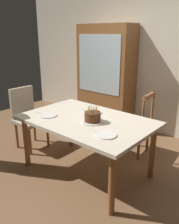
{
  "coord_description": "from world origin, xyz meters",
  "views": [
    {
      "loc": [
        1.8,
        -2.03,
        1.74
      ],
      "look_at": [
        0.05,
        0.0,
        0.84
      ],
      "focal_mm": 37.57,
      "sensor_mm": 36.0,
      "label": 1
    }
  ],
  "objects_px": {
    "plate_near_guest": "(106,135)",
    "chair_upholstered": "(27,115)",
    "plate_near_celebrant": "(48,115)",
    "chair_spindle_back": "(136,125)",
    "birthday_cake": "(93,117)",
    "plate_far_side": "(94,112)",
    "china_cabinet": "(106,76)",
    "dining_table": "(86,125)"
  },
  "relations": [
    {
      "from": "plate_near_guest",
      "to": "chair_spindle_back",
      "type": "relative_size",
      "value": 0.23
    },
    {
      "from": "plate_near_celebrant",
      "to": "chair_upholstered",
      "type": "bearing_deg",
      "value": 165.91
    },
    {
      "from": "chair_upholstered",
      "to": "china_cabinet",
      "type": "height_order",
      "value": "china_cabinet"
    },
    {
      "from": "chair_upholstered",
      "to": "china_cabinet",
      "type": "relative_size",
      "value": 0.5
    },
    {
      "from": "plate_near_guest",
      "to": "china_cabinet",
      "type": "bearing_deg",
      "value": 127.32
    },
    {
      "from": "plate_far_side",
      "to": "plate_near_guest",
      "type": "relative_size",
      "value": 1.0
    },
    {
      "from": "china_cabinet",
      "to": "plate_far_side",
      "type": "bearing_deg",
      "value": -58.64
    },
    {
      "from": "birthday_cake",
      "to": "china_cabinet",
      "type": "relative_size",
      "value": 0.15
    },
    {
      "from": "plate_near_celebrant",
      "to": "plate_near_guest",
      "type": "xyz_separation_m",
      "value": [
        0.93,
        0.0,
        0.0
      ]
    },
    {
      "from": "plate_far_side",
      "to": "china_cabinet",
      "type": "xyz_separation_m",
      "value": [
        -0.8,
        1.32,
        0.21
      ]
    },
    {
      "from": "china_cabinet",
      "to": "chair_upholstered",
      "type": "bearing_deg",
      "value": -100.87
    },
    {
      "from": "birthday_cake",
      "to": "chair_spindle_back",
      "type": "bearing_deg",
      "value": 84.08
    },
    {
      "from": "birthday_cake",
      "to": "chair_upholstered",
      "type": "height_order",
      "value": "chair_upholstered"
    },
    {
      "from": "plate_far_side",
      "to": "chair_spindle_back",
      "type": "xyz_separation_m",
      "value": [
        0.3,
        0.61,
        -0.28
      ]
    },
    {
      "from": "chair_upholstered",
      "to": "plate_near_guest",
      "type": "bearing_deg",
      "value": -6.42
    },
    {
      "from": "plate_near_guest",
      "to": "chair_upholstered",
      "type": "bearing_deg",
      "value": 173.58
    },
    {
      "from": "plate_near_celebrant",
      "to": "plate_near_guest",
      "type": "distance_m",
      "value": 0.93
    },
    {
      "from": "chair_spindle_back",
      "to": "china_cabinet",
      "type": "height_order",
      "value": "china_cabinet"
    },
    {
      "from": "birthday_cake",
      "to": "plate_near_guest",
      "type": "bearing_deg",
      "value": -29.84
    },
    {
      "from": "birthday_cake",
      "to": "plate_near_guest",
      "type": "xyz_separation_m",
      "value": [
        0.36,
        -0.21,
        -0.05
      ]
    },
    {
      "from": "plate_far_side",
      "to": "china_cabinet",
      "type": "height_order",
      "value": "china_cabinet"
    },
    {
      "from": "birthday_cake",
      "to": "plate_far_side",
      "type": "bearing_deg",
      "value": 127.42
    },
    {
      "from": "plate_near_guest",
      "to": "plate_near_celebrant",
      "type": "bearing_deg",
      "value": 180.0
    },
    {
      "from": "china_cabinet",
      "to": "chair_spindle_back",
      "type": "bearing_deg",
      "value": -32.72
    },
    {
      "from": "plate_near_celebrant",
      "to": "chair_spindle_back",
      "type": "distance_m",
      "value": 1.3
    },
    {
      "from": "plate_near_celebrant",
      "to": "chair_spindle_back",
      "type": "xyz_separation_m",
      "value": [
        0.66,
        1.09,
        -0.28
      ]
    },
    {
      "from": "china_cabinet",
      "to": "plate_near_celebrant",
      "type": "bearing_deg",
      "value": -76.14
    },
    {
      "from": "dining_table",
      "to": "chair_upholstered",
      "type": "distance_m",
      "value": 1.2
    },
    {
      "from": "plate_near_celebrant",
      "to": "china_cabinet",
      "type": "xyz_separation_m",
      "value": [
        -0.44,
        1.79,
        0.21
      ]
    },
    {
      "from": "dining_table",
      "to": "plate_near_celebrant",
      "type": "height_order",
      "value": "plate_near_celebrant"
    },
    {
      "from": "birthday_cake",
      "to": "plate_near_celebrant",
      "type": "distance_m",
      "value": 0.61
    },
    {
      "from": "plate_near_guest",
      "to": "china_cabinet",
      "type": "distance_m",
      "value": 2.27
    },
    {
      "from": "chair_spindle_back",
      "to": "chair_upholstered",
      "type": "distance_m",
      "value": 1.67
    },
    {
      "from": "plate_near_celebrant",
      "to": "plate_near_guest",
      "type": "height_order",
      "value": "same"
    },
    {
      "from": "plate_near_celebrant",
      "to": "china_cabinet",
      "type": "distance_m",
      "value": 1.86
    },
    {
      "from": "birthday_cake",
      "to": "chair_upholstered",
      "type": "distance_m",
      "value": 1.34
    },
    {
      "from": "birthday_cake",
      "to": "plate_near_guest",
      "type": "height_order",
      "value": "birthday_cake"
    },
    {
      "from": "dining_table",
      "to": "plate_near_guest",
      "type": "height_order",
      "value": "plate_near_guest"
    },
    {
      "from": "birthday_cake",
      "to": "plate_far_side",
      "type": "height_order",
      "value": "birthday_cake"
    },
    {
      "from": "chair_upholstered",
      "to": "china_cabinet",
      "type": "distance_m",
      "value": 1.69
    },
    {
      "from": "plate_near_guest",
      "to": "china_cabinet",
      "type": "xyz_separation_m",
      "value": [
        -1.37,
        1.79,
        0.21
      ]
    },
    {
      "from": "chair_spindle_back",
      "to": "birthday_cake",
      "type": "bearing_deg",
      "value": -95.92
    }
  ]
}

